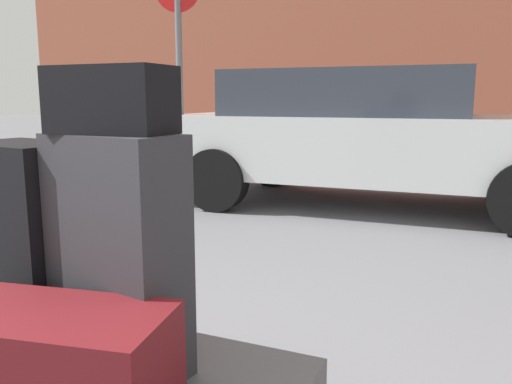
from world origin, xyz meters
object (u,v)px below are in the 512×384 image
object	(u,v)px
suitcase_charcoal_front_right	(119,256)
duffel_bag_maroon_stacked_top	(43,366)
duffel_bag_black_topmost_pile	(111,100)
parked_car	(367,134)
suitcase_black_center	(29,243)
no_parking_sign	(179,59)

from	to	relation	value
suitcase_charcoal_front_right	duffel_bag_maroon_stacked_top	bearing A→B (deg)	-84.25
duffel_bag_maroon_stacked_top	duffel_bag_black_topmost_pile	size ratio (longest dim) A/B	1.86
duffel_bag_maroon_stacked_top	duffel_bag_black_topmost_pile	xyz separation A→B (m)	(0.02, 0.28, 0.64)
duffel_bag_maroon_stacked_top	parked_car	world-z (taller)	parked_car
suitcase_charcoal_front_right	suitcase_black_center	world-z (taller)	suitcase_charcoal_front_right
suitcase_black_center	no_parking_sign	xyz separation A→B (m)	(-1.79, 3.83, 0.89)
suitcase_black_center	parked_car	xyz separation A→B (m)	(0.16, 4.38, 0.09)
suitcase_charcoal_front_right	suitcase_black_center	distance (m)	0.40
parked_car	no_parking_sign	world-z (taller)	no_parking_sign
no_parking_sign	suitcase_black_center	bearing A→B (deg)	-64.91
suitcase_charcoal_front_right	duffel_bag_maroon_stacked_top	xyz separation A→B (m)	(-0.02, -0.28, -0.20)
duffel_bag_maroon_stacked_top	no_parking_sign	world-z (taller)	no_parking_sign
suitcase_charcoal_front_right	parked_car	size ratio (longest dim) A/B	0.16
suitcase_charcoal_front_right	duffel_bag_maroon_stacked_top	size ratio (longest dim) A/B	1.11
duffel_bag_maroon_stacked_top	no_parking_sign	size ratio (longest dim) A/B	0.25
duffel_bag_maroon_stacked_top	no_parking_sign	xyz separation A→B (m)	(-2.17, 4.16, 1.08)
suitcase_charcoal_front_right	duffel_bag_black_topmost_pile	bearing A→B (deg)	-170.72
duffel_bag_maroon_stacked_top	suitcase_charcoal_front_right	bearing A→B (deg)	76.20
duffel_bag_black_topmost_pile	no_parking_sign	distance (m)	4.47
no_parking_sign	duffel_bag_black_topmost_pile	bearing A→B (deg)	-60.53
suitcase_charcoal_front_right	parked_car	distance (m)	4.43
parked_car	no_parking_sign	size ratio (longest dim) A/B	1.72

